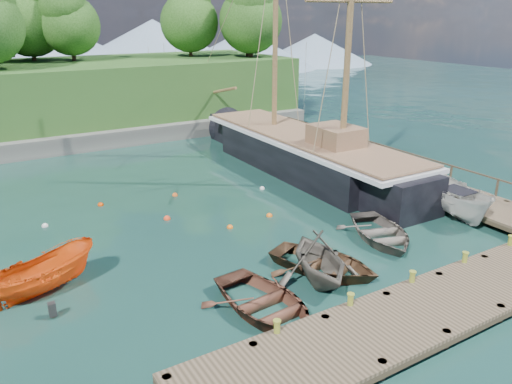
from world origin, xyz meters
TOP-DOWN VIEW (x-y plane):
  - ground at (0.00, 0.00)m, footprint 160.00×160.00m
  - dock_near at (2.00, -6.50)m, footprint 20.00×3.20m
  - dock_east at (11.50, 7.00)m, footprint 3.20×24.00m
  - bollard_0 at (-4.00, -5.10)m, footprint 0.26×0.26m
  - bollard_1 at (-1.00, -5.10)m, footprint 0.26×0.26m
  - bollard_2 at (2.00, -5.10)m, footprint 0.26×0.26m
  - bollard_3 at (5.00, -5.10)m, footprint 0.26×0.26m
  - bollard_4 at (8.00, -5.10)m, footprint 0.26×0.26m
  - rowboat_0 at (-3.24, -3.23)m, footprint 3.88×5.13m
  - rowboat_1 at (-0.21, -2.35)m, footprint 4.61×4.98m
  - rowboat_2 at (0.43, -1.91)m, footprint 4.98×5.60m
  - rowboat_3 at (4.61, -0.88)m, footprint 4.63×5.44m
  - motorboat_orange at (-9.63, 2.33)m, footprint 4.58×2.91m
  - cabin_boat_white at (10.00, -0.77)m, footprint 3.66×5.65m
  - schooner at (7.89, 9.57)m, footprint 5.00×26.57m
  - mooring_buoy_0 at (-8.26, 4.41)m, footprint 0.36×0.36m
  - mooring_buoy_1 at (-3.04, 6.59)m, footprint 0.36×0.36m
  - mooring_buoy_2 at (-0.79, 3.95)m, footprint 0.31×0.31m
  - mooring_buoy_3 at (3.62, 8.03)m, footprint 0.31×0.31m
  - mooring_buoy_4 at (-5.44, 10.34)m, footprint 0.32×0.32m
  - mooring_buoy_5 at (-1.32, 9.66)m, footprint 0.32×0.32m
  - mooring_buoy_6 at (-8.59, 8.86)m, footprint 0.32×0.32m
  - mooring_buoy_7 at (1.68, 4.19)m, footprint 0.33×0.33m
  - distant_ridge at (4.30, 70.00)m, footprint 117.00×40.00m

SIDE VIEW (x-z plane):
  - ground at x=0.00m, z-range 0.00..0.00m
  - bollard_0 at x=-4.00m, z-range -0.23..0.23m
  - bollard_1 at x=-1.00m, z-range -0.23..0.23m
  - bollard_2 at x=2.00m, z-range -0.23..0.23m
  - bollard_3 at x=5.00m, z-range -0.23..0.23m
  - bollard_4 at x=8.00m, z-range -0.23..0.23m
  - rowboat_0 at x=-3.24m, z-range -0.50..0.50m
  - rowboat_1 at x=-0.21m, z-range -1.08..1.08m
  - rowboat_2 at x=0.43m, z-range -0.48..0.48m
  - rowboat_3 at x=4.61m, z-range -0.48..0.48m
  - motorboat_orange at x=-9.63m, z-range -0.83..0.83m
  - cabin_boat_white at x=10.00m, z-range -1.02..1.02m
  - mooring_buoy_0 at x=-8.26m, z-range -0.18..0.18m
  - mooring_buoy_1 at x=-3.04m, z-range -0.18..0.18m
  - mooring_buoy_2 at x=-0.79m, z-range -0.16..0.16m
  - mooring_buoy_3 at x=3.62m, z-range -0.15..0.15m
  - mooring_buoy_4 at x=-5.44m, z-range -0.16..0.16m
  - mooring_buoy_5 at x=-1.32m, z-range -0.16..0.16m
  - mooring_buoy_6 at x=-8.59m, z-range -0.16..0.16m
  - mooring_buoy_7 at x=1.68m, z-range -0.17..0.17m
  - dock_near at x=2.00m, z-range -0.12..0.98m
  - dock_east at x=11.50m, z-range -0.12..0.98m
  - schooner at x=7.89m, z-range -8.59..10.73m
  - distant_ridge at x=4.30m, z-range -0.65..9.35m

